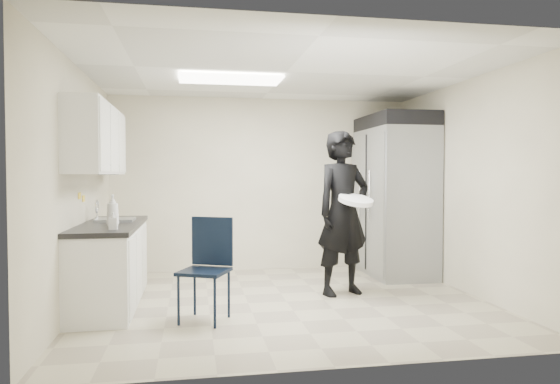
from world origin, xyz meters
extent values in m
plane|color=#AFA68A|center=(0.00, 0.00, 0.00)|extent=(4.50, 4.50, 0.00)
plane|color=white|center=(0.00, 0.00, 2.60)|extent=(4.50, 4.50, 0.00)
plane|color=beige|center=(0.00, 2.00, 1.30)|extent=(4.50, 0.00, 4.50)
plane|color=beige|center=(-2.25, 0.00, 1.30)|extent=(0.00, 4.00, 4.00)
plane|color=beige|center=(2.25, 0.00, 1.30)|extent=(0.00, 4.00, 4.00)
cube|color=white|center=(-0.60, 0.40, 2.57)|extent=(1.20, 0.60, 0.02)
cube|color=silver|center=(-1.95, 0.20, 0.43)|extent=(0.60, 1.90, 0.86)
cube|color=black|center=(-1.95, 0.20, 0.89)|extent=(0.64, 1.95, 0.05)
cube|color=gray|center=(-1.93, 0.45, 0.87)|extent=(0.42, 0.40, 0.14)
cylinder|color=silver|center=(-2.13, 0.45, 1.02)|extent=(0.02, 0.02, 0.24)
cube|color=silver|center=(-2.08, 0.20, 1.83)|extent=(0.35, 1.80, 0.75)
cube|color=black|center=(-2.14, 1.35, 1.62)|extent=(0.22, 0.30, 0.35)
cube|color=yellow|center=(-2.24, 0.10, 1.22)|extent=(0.00, 0.12, 0.07)
cube|color=yellow|center=(-2.24, 0.30, 1.18)|extent=(0.00, 0.12, 0.07)
cube|color=gray|center=(1.83, 1.27, 1.05)|extent=(0.80, 1.35, 2.10)
cube|color=black|center=(1.83, 1.27, 2.20)|extent=(0.80, 1.35, 0.20)
cube|color=black|center=(-0.94, -0.61, 0.49)|extent=(0.58, 0.58, 0.99)
imported|color=black|center=(0.74, 0.24, 0.99)|extent=(0.84, 0.69, 1.97)
cylinder|color=white|center=(0.82, 0.00, 1.15)|extent=(0.51, 0.51, 0.05)
imported|color=white|center=(-1.87, -0.15, 1.08)|extent=(0.13, 0.13, 0.33)
imported|color=#9F9EA9|center=(-1.81, -0.50, 1.00)|extent=(0.08, 0.09, 0.18)
camera|label=1|loc=(-1.04, -5.53, 1.45)|focal=32.00mm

